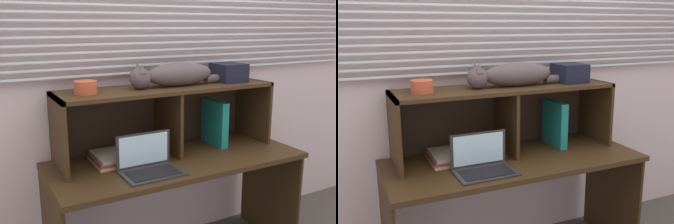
# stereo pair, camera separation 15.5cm
# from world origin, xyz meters

# --- Properties ---
(back_panel_with_blinds) EXTENTS (4.40, 0.08, 2.50)m
(back_panel_with_blinds) POSITION_xyz_m (0.00, 0.55, 1.26)
(back_panel_with_blinds) COLOR beige
(back_panel_with_blinds) RESTS_ON ground
(desk) EXTENTS (1.51, 0.62, 0.72)m
(desk) POSITION_xyz_m (0.00, 0.20, 0.58)
(desk) COLOR #372512
(desk) RESTS_ON ground
(hutch_shelf_unit) EXTENTS (1.35, 0.36, 0.41)m
(hutch_shelf_unit) POSITION_xyz_m (-0.00, 0.35, 1.01)
(hutch_shelf_unit) COLOR #372512
(hutch_shelf_unit) RESTS_ON desk
(cat) EXTENTS (0.74, 0.15, 0.15)m
(cat) POSITION_xyz_m (0.05, 0.32, 1.20)
(cat) COLOR #504546
(cat) RESTS_ON hutch_shelf_unit
(laptop) EXTENTS (0.32, 0.22, 0.20)m
(laptop) POSITION_xyz_m (-0.24, 0.08, 0.76)
(laptop) COLOR #292929
(laptop) RESTS_ON desk
(binder_upright) EXTENTS (0.05, 0.24, 0.29)m
(binder_upright) POSITION_xyz_m (0.35, 0.32, 0.86)
(binder_upright) COLOR #187D71
(binder_upright) RESTS_ON desk
(book_stack) EXTENTS (0.17, 0.26, 0.05)m
(book_stack) POSITION_xyz_m (-0.39, 0.32, 0.74)
(book_stack) COLOR tan
(book_stack) RESTS_ON desk
(small_basket) EXTENTS (0.12, 0.12, 0.07)m
(small_basket) POSITION_xyz_m (-0.50, 0.32, 1.16)
(small_basket) COLOR #BF4E2E
(small_basket) RESTS_ON hutch_shelf_unit
(storage_box) EXTENTS (0.18, 0.20, 0.12)m
(storage_box) POSITION_xyz_m (0.45, 0.32, 1.19)
(storage_box) COLOR black
(storage_box) RESTS_ON hutch_shelf_unit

